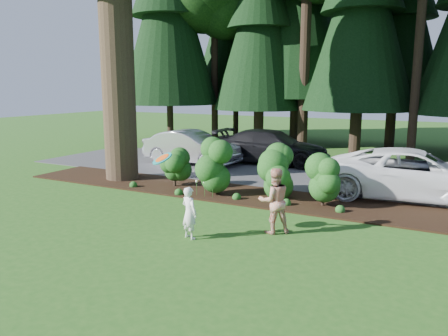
% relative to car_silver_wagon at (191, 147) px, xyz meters
% --- Properties ---
extents(ground, '(80.00, 80.00, 0.00)m').
position_rel_car_silver_wagon_xyz_m(ground, '(3.96, -7.47, -0.80)').
color(ground, '#215317').
rests_on(ground, ground).
extents(mulch_bed, '(16.00, 2.50, 0.05)m').
position_rel_car_silver_wagon_xyz_m(mulch_bed, '(3.96, -4.22, -0.77)').
color(mulch_bed, black).
rests_on(mulch_bed, ground).
extents(driveway, '(22.00, 6.00, 0.03)m').
position_rel_car_silver_wagon_xyz_m(driveway, '(3.96, 0.03, -0.78)').
color(driveway, '#38383A').
rests_on(driveway, ground).
extents(shrub_row, '(6.53, 1.60, 1.61)m').
position_rel_car_silver_wagon_xyz_m(shrub_row, '(4.73, -4.34, 0.01)').
color(shrub_row, '#194615').
rests_on(shrub_row, ground).
extents(lily_cluster, '(0.69, 0.09, 0.57)m').
position_rel_car_silver_wagon_xyz_m(lily_cluster, '(3.66, -5.07, -0.30)').
color(lily_cluster, '#194615').
rests_on(lily_cluster, ground).
extents(car_silver_wagon, '(4.77, 1.94, 1.54)m').
position_rel_car_silver_wagon_xyz_m(car_silver_wagon, '(0.00, 0.00, 0.00)').
color(car_silver_wagon, silver).
rests_on(car_silver_wagon, driveway).
extents(car_white_suv, '(5.97, 3.24, 1.59)m').
position_rel_car_silver_wagon_xyz_m(car_white_suv, '(9.71, -2.15, 0.03)').
color(car_white_suv, white).
rests_on(car_white_suv, driveway).
extents(car_dark_suv, '(5.45, 2.39, 1.56)m').
position_rel_car_silver_wagon_xyz_m(car_dark_suv, '(3.26, 1.80, 0.01)').
color(car_dark_suv, black).
rests_on(car_dark_suv, driveway).
extents(child, '(0.53, 0.43, 1.26)m').
position_rel_car_silver_wagon_xyz_m(child, '(5.28, -8.57, -0.17)').
color(child, white).
rests_on(child, ground).
extents(adult, '(1.00, 0.97, 1.63)m').
position_rel_car_silver_wagon_xyz_m(adult, '(6.91, -7.26, 0.02)').
color(adult, '#C3421A').
rests_on(adult, ground).
extents(frisbee, '(0.54, 0.47, 0.35)m').
position_rel_car_silver_wagon_xyz_m(frisbee, '(4.66, -8.75, 1.11)').
color(frisbee, teal).
rests_on(frisbee, ground).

